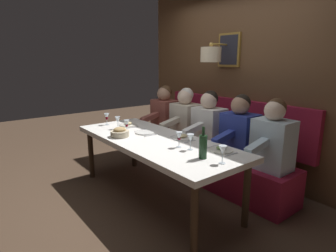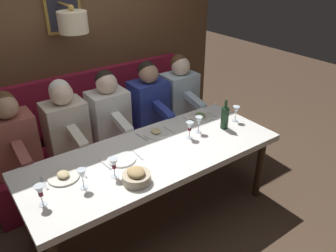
{
  "view_description": "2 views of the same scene",
  "coord_description": "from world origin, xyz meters",
  "px_view_note": "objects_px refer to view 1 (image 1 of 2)",
  "views": [
    {
      "loc": [
        -1.81,
        -2.54,
        1.63
      ],
      "look_at": [
        0.05,
        -0.19,
        0.92
      ],
      "focal_mm": 29.9,
      "sensor_mm": 36.0,
      "label": 1
    },
    {
      "loc": [
        -2.06,
        1.34,
        2.31
      ],
      "look_at": [
        0.05,
        -0.19,
        0.92
      ],
      "focal_mm": 35.64,
      "sensor_mm": 36.0,
      "label": 2
    }
  ],
  "objects_px": {
    "diner_far": "(185,117)",
    "bread_bowl": "(120,133)",
    "diner_middle": "(209,122)",
    "wine_glass_0": "(223,151)",
    "diner_farthest": "(165,112)",
    "wine_glass_2": "(127,124)",
    "wine_glass_5": "(191,139)",
    "dining_table": "(155,144)",
    "diner_nearest": "(273,137)",
    "wine_glass_3": "(179,136)",
    "wine_glass_4": "(107,117)",
    "diner_near": "(239,130)",
    "wine_bottle": "(203,146)",
    "wine_glass_1": "(118,120)"
  },
  "relations": [
    {
      "from": "wine_glass_5",
      "to": "wine_bottle",
      "type": "xyz_separation_m",
      "value": [
        -0.09,
        -0.26,
        -0.0
      ]
    },
    {
      "from": "diner_far",
      "to": "bread_bowl",
      "type": "bearing_deg",
      "value": -174.13
    },
    {
      "from": "wine_glass_3",
      "to": "wine_glass_5",
      "type": "bearing_deg",
      "value": -76.48
    },
    {
      "from": "wine_glass_4",
      "to": "diner_nearest",
      "type": "bearing_deg",
      "value": -63.31
    },
    {
      "from": "wine_glass_0",
      "to": "wine_bottle",
      "type": "bearing_deg",
      "value": 101.9
    },
    {
      "from": "wine_glass_4",
      "to": "diner_farthest",
      "type": "bearing_deg",
      "value": -2.77
    },
    {
      "from": "diner_middle",
      "to": "wine_glass_0",
      "type": "relative_size",
      "value": 4.82
    },
    {
      "from": "diner_near",
      "to": "wine_glass_4",
      "type": "height_order",
      "value": "diner_near"
    },
    {
      "from": "wine_glass_3",
      "to": "bread_bowl",
      "type": "relative_size",
      "value": 0.75
    },
    {
      "from": "diner_middle",
      "to": "wine_glass_2",
      "type": "relative_size",
      "value": 4.82
    },
    {
      "from": "diner_farthest",
      "to": "wine_glass_2",
      "type": "xyz_separation_m",
      "value": [
        -0.99,
        -0.51,
        0.04
      ]
    },
    {
      "from": "diner_middle",
      "to": "diner_farthest",
      "type": "relative_size",
      "value": 1.0
    },
    {
      "from": "diner_near",
      "to": "diner_middle",
      "type": "bearing_deg",
      "value": 90.0
    },
    {
      "from": "wine_glass_0",
      "to": "wine_bottle",
      "type": "height_order",
      "value": "wine_bottle"
    },
    {
      "from": "diner_nearest",
      "to": "diner_near",
      "type": "xyz_separation_m",
      "value": [
        0.0,
        0.44,
        0.0
      ]
    },
    {
      "from": "diner_farthest",
      "to": "bread_bowl",
      "type": "height_order",
      "value": "diner_farthest"
    },
    {
      "from": "diner_far",
      "to": "diner_farthest",
      "type": "distance_m",
      "value": 0.5
    },
    {
      "from": "diner_middle",
      "to": "wine_glass_4",
      "type": "relative_size",
      "value": 4.82
    },
    {
      "from": "diner_nearest",
      "to": "wine_glass_4",
      "type": "height_order",
      "value": "diner_nearest"
    },
    {
      "from": "dining_table",
      "to": "wine_glass_1",
      "type": "distance_m",
      "value": 0.72
    },
    {
      "from": "wine_glass_5",
      "to": "dining_table",
      "type": "bearing_deg",
      "value": 95.38
    },
    {
      "from": "diner_middle",
      "to": "wine_glass_0",
      "type": "distance_m",
      "value": 1.33
    },
    {
      "from": "dining_table",
      "to": "wine_glass_4",
      "type": "distance_m",
      "value": 1.02
    },
    {
      "from": "diner_middle",
      "to": "diner_far",
      "type": "bearing_deg",
      "value": 90.0
    },
    {
      "from": "bread_bowl",
      "to": "diner_far",
      "type": "bearing_deg",
      "value": 5.87
    },
    {
      "from": "wine_glass_2",
      "to": "bread_bowl",
      "type": "relative_size",
      "value": 0.75
    },
    {
      "from": "diner_far",
      "to": "wine_glass_4",
      "type": "relative_size",
      "value": 4.82
    },
    {
      "from": "wine_glass_0",
      "to": "wine_glass_4",
      "type": "height_order",
      "value": "same"
    },
    {
      "from": "wine_glass_1",
      "to": "wine_bottle",
      "type": "bearing_deg",
      "value": -87.52
    },
    {
      "from": "diner_nearest",
      "to": "wine_bottle",
      "type": "xyz_separation_m",
      "value": [
        -0.92,
        0.15,
        0.04
      ]
    },
    {
      "from": "diner_near",
      "to": "dining_table",
      "type": "bearing_deg",
      "value": 149.48
    },
    {
      "from": "diner_far",
      "to": "wine_glass_5",
      "type": "relative_size",
      "value": 4.82
    },
    {
      "from": "wine_glass_0",
      "to": "diner_nearest",
      "type": "bearing_deg",
      "value": 3.16
    },
    {
      "from": "diner_far",
      "to": "wine_bottle",
      "type": "relative_size",
      "value": 2.64
    },
    {
      "from": "wine_bottle",
      "to": "bread_bowl",
      "type": "height_order",
      "value": "wine_bottle"
    },
    {
      "from": "wine_glass_0",
      "to": "wine_glass_5",
      "type": "height_order",
      "value": "same"
    },
    {
      "from": "diner_middle",
      "to": "wine_glass_1",
      "type": "height_order",
      "value": "diner_middle"
    },
    {
      "from": "diner_far",
      "to": "bread_bowl",
      "type": "xyz_separation_m",
      "value": [
        -1.15,
        -0.12,
        -0.03
      ]
    },
    {
      "from": "wine_glass_1",
      "to": "wine_glass_3",
      "type": "height_order",
      "value": "same"
    },
    {
      "from": "dining_table",
      "to": "wine_bottle",
      "type": "distance_m",
      "value": 0.83
    },
    {
      "from": "dining_table",
      "to": "diner_far",
      "type": "relative_size",
      "value": 2.9
    },
    {
      "from": "diner_far",
      "to": "diner_near",
      "type": "bearing_deg",
      "value": -90.0
    },
    {
      "from": "dining_table",
      "to": "wine_glass_3",
      "type": "bearing_deg",
      "value": -87.43
    },
    {
      "from": "diner_farthest",
      "to": "wine_glass_3",
      "type": "relative_size",
      "value": 4.82
    },
    {
      "from": "diner_near",
      "to": "bread_bowl",
      "type": "bearing_deg",
      "value": 143.26
    },
    {
      "from": "diner_far",
      "to": "wine_glass_0",
      "type": "height_order",
      "value": "diner_far"
    },
    {
      "from": "diner_farthest",
      "to": "bread_bowl",
      "type": "distance_m",
      "value": 1.3
    },
    {
      "from": "wine_glass_5",
      "to": "wine_glass_4",
      "type": "bearing_deg",
      "value": 95.8
    },
    {
      "from": "diner_nearest",
      "to": "wine_bottle",
      "type": "relative_size",
      "value": 2.64
    },
    {
      "from": "wine_glass_1",
      "to": "wine_glass_2",
      "type": "bearing_deg",
      "value": -92.41
    }
  ]
}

